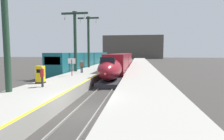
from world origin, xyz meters
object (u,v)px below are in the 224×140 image
Objects in this scene: station_column_far at (88,37)px; passenger_mid_platform at (82,66)px; highspeed_train_main at (121,62)px; passenger_near_edge at (101,64)px; passenger_far_waiting at (42,75)px; ticket_machine_yellow at (40,75)px; regional_train_adjacent at (88,60)px; station_column_near at (5,12)px; departure_info_board at (72,63)px; station_column_mid at (75,36)px; rolling_suitcase at (99,68)px.

station_column_far reaches higher than passenger_mid_platform.
highspeed_train_main is 8.24m from passenger_near_edge.
passenger_far_waiting is at bearing -85.81° from station_column_far.
passenger_mid_platform is 1.00× the size of passenger_far_waiting.
station_column_far reaches higher than ticket_machine_yellow.
passenger_mid_platform is at bearing -77.63° from regional_train_adjacent.
station_column_near is 4.45× the size of departure_info_board.
station_column_near is 6.24m from ticket_machine_yellow.
regional_train_adjacent is 9.03m from station_column_far.
station_column_near is at bearing -103.13° from highspeed_train_main.
regional_train_adjacent is 13.47m from passenger_near_edge.
station_column_mid reaches higher than ticket_machine_yellow.
ticket_machine_yellow is at bearing -88.92° from station_column_far.
passenger_near_edge is 1.00× the size of passenger_mid_platform.
passenger_near_edge is 4.98m from passenger_mid_platform.
station_column_far is at bearing 121.49° from rolling_suitcase.
passenger_mid_platform is (-1.74, -4.67, 0.00)m from passenger_near_edge.
passenger_near_edge is at bearing 83.41° from passenger_far_waiting.
station_column_near reaches higher than station_column_far.
ticket_machine_yellow is at bearing -104.50° from highspeed_train_main.
station_column_far reaches higher than passenger_near_edge.
station_column_far reaches higher than departure_info_board.
station_column_mid is 5.47× the size of ticket_machine_yellow.
station_column_mid is 0.93× the size of station_column_far.
regional_train_adjacent is 30.23m from station_column_near.
regional_train_adjacent reaches higher than passenger_mid_platform.
departure_info_board is at bearing -92.84° from passenger_mid_platform.
passenger_far_waiting is 1.06× the size of ticket_machine_yellow.
regional_train_adjacent is 15.79m from station_column_mid.
departure_info_board is at bearing 79.72° from ticket_machine_yellow.
passenger_mid_platform is at bearing 89.77° from passenger_far_waiting.
passenger_near_edge reaches higher than rolling_suitcase.
ticket_machine_yellow is (-1.18, -8.99, -0.25)m from passenger_mid_platform.
departure_info_board is (-0.17, -3.44, 0.52)m from passenger_mid_platform.
passenger_far_waiting is at bearing -90.23° from passenger_mid_platform.
rolling_suitcase is (3.08, 17.29, -5.36)m from station_column_near.
ticket_machine_yellow is at bearing -102.04° from passenger_near_edge.
station_column_mid is at bearing 91.84° from ticket_machine_yellow.
highspeed_train_main is 22.69× the size of passenger_near_edge.
station_column_mid is 7.60m from station_column_far.
passenger_far_waiting is at bearing -88.99° from departure_info_board.
station_column_mid is (2.20, -15.06, 4.21)m from regional_train_adjacent.
ticket_machine_yellow is at bearing 122.96° from passenger_far_waiting.
regional_train_adjacent is at bearing 150.90° from highspeed_train_main.
passenger_mid_platform is 1.06× the size of ticket_machine_yellow.
ticket_machine_yellow is at bearing -88.16° from station_column_mid.
station_column_far reaches higher than regional_train_adjacent.
passenger_far_waiting is 1.72× the size of rolling_suitcase.
passenger_mid_platform is at bearing 87.16° from departure_info_board.
ticket_machine_yellow is 0.75× the size of departure_info_board.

